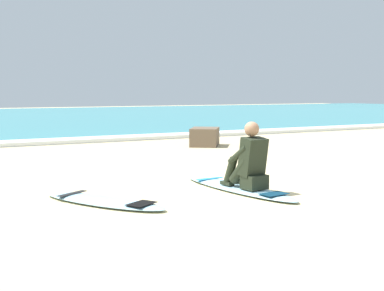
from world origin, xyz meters
TOP-DOWN VIEW (x-y plane):
  - ground_plane at (0.00, 0.00)m, footprint 80.00×80.00m
  - breaking_foam at (0.00, 7.61)m, footprint 80.00×0.90m
  - surfboard_main at (0.20, -0.47)m, footprint 0.75×2.46m
  - surfer_seated at (0.22, -0.73)m, footprint 0.42×0.73m
  - surfboard_spare_near at (-1.83, -0.39)m, footprint 1.41×1.96m
  - shoreline_rock at (2.84, 5.00)m, footprint 1.15×1.21m

SIDE VIEW (x-z plane):
  - ground_plane at x=0.00m, z-range 0.00..0.00m
  - surfboard_main at x=0.20m, z-range 0.00..0.07m
  - surfboard_spare_near at x=-1.83m, z-range 0.00..0.07m
  - breaking_foam at x=0.00m, z-range 0.00..0.11m
  - shoreline_rock at x=2.84m, z-range 0.00..0.48m
  - surfer_seated at x=0.22m, z-range -0.04..0.91m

